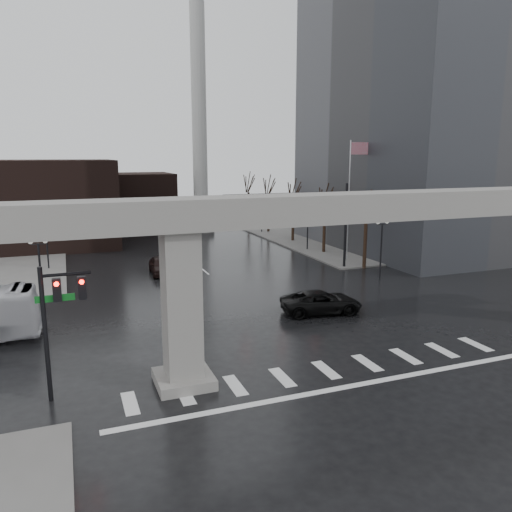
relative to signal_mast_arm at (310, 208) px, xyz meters
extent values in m
plane|color=black|center=(-8.99, -18.80, -5.83)|extent=(160.00, 160.00, 0.00)
cube|color=slate|center=(17.01, 17.20, -5.75)|extent=(28.00, 36.00, 0.15)
cube|color=gray|center=(-8.99, -18.80, 2.17)|extent=(48.00, 2.20, 1.40)
cube|color=gray|center=(-15.99, -18.80, -2.18)|extent=(1.60, 1.60, 7.30)
cube|color=gray|center=(-15.99, -18.80, -5.58)|extent=(2.60, 2.60, 0.50)
cube|color=#5B5B5F|center=(19.01, 7.20, 15.17)|extent=(22.00, 26.00, 42.00)
cube|color=black|center=(-22.99, 23.20, -0.83)|extent=(16.00, 14.00, 10.00)
cube|color=black|center=(-10.99, 33.20, -1.83)|extent=(10.00, 10.00, 8.00)
cylinder|color=beige|center=(-2.99, 27.20, 9.17)|extent=(2.00, 2.00, 30.00)
cylinder|color=gray|center=(-2.99, 27.20, -5.23)|extent=(3.60, 3.60, 1.20)
cylinder|color=black|center=(3.81, 0.00, -1.83)|extent=(0.24, 0.24, 8.00)
cylinder|color=black|center=(-2.19, 0.00, 1.37)|extent=(12.00, 0.18, 0.18)
cube|color=black|center=(0.81, 0.00, 0.72)|extent=(0.35, 0.30, 1.00)
cube|color=black|center=(-2.69, 0.00, 0.72)|extent=(0.35, 0.30, 1.00)
cube|color=black|center=(-6.19, 0.00, 0.72)|extent=(0.35, 0.30, 1.00)
sphere|color=#FF0C05|center=(0.81, -0.18, 1.02)|extent=(0.20, 0.20, 0.20)
cube|color=#0D601B|center=(2.31, 0.00, 1.17)|extent=(1.80, 0.05, 0.35)
cube|color=#0D601B|center=(-4.19, 0.00, 1.17)|extent=(1.80, 0.05, 0.35)
cylinder|color=black|center=(-21.79, -18.30, -2.83)|extent=(0.20, 0.20, 6.00)
cylinder|color=black|center=(-20.79, -18.30, -0.23)|extent=(2.00, 0.14, 0.14)
cube|color=black|center=(-21.19, -18.30, -0.88)|extent=(0.35, 0.30, 1.00)
cube|color=black|center=(-20.19, -18.30, -0.88)|extent=(0.35, 0.30, 1.00)
cube|color=#0D601B|center=(-21.29, -18.30, -1.23)|extent=(1.60, 0.05, 0.30)
cylinder|color=silver|center=(6.01, 3.20, 0.17)|extent=(0.12, 0.12, 12.00)
cube|color=#B5132C|center=(7.01, 3.20, 5.37)|extent=(2.00, 0.03, 1.20)
cylinder|color=black|center=(4.51, -4.80, -3.43)|extent=(0.14, 0.14, 4.80)
cube|color=black|center=(4.51, -4.80, -1.08)|extent=(0.90, 0.06, 0.06)
sphere|color=silver|center=(4.06, -4.80, -0.88)|extent=(0.32, 0.32, 0.32)
sphere|color=silver|center=(4.96, -4.80, -0.88)|extent=(0.32, 0.32, 0.32)
cylinder|color=black|center=(4.51, 9.20, -3.43)|extent=(0.14, 0.14, 4.80)
cube|color=black|center=(4.51, 9.20, -1.08)|extent=(0.90, 0.06, 0.06)
sphere|color=silver|center=(4.06, 9.20, -0.88)|extent=(0.32, 0.32, 0.32)
sphere|color=silver|center=(4.96, 9.20, -0.88)|extent=(0.32, 0.32, 0.32)
cylinder|color=black|center=(4.51, 23.20, -3.43)|extent=(0.14, 0.14, 4.80)
cube|color=black|center=(4.51, 23.20, -1.08)|extent=(0.90, 0.06, 0.06)
sphere|color=silver|center=(4.06, 23.20, -0.88)|extent=(0.32, 0.32, 0.32)
sphere|color=silver|center=(4.96, 23.20, -0.88)|extent=(0.32, 0.32, 0.32)
cylinder|color=black|center=(-22.49, -4.80, -3.43)|extent=(0.14, 0.14, 4.80)
cube|color=black|center=(-22.49, -4.80, -1.08)|extent=(0.90, 0.06, 0.06)
sphere|color=silver|center=(-22.94, -4.80, -0.88)|extent=(0.32, 0.32, 0.32)
sphere|color=silver|center=(-22.04, -4.80, -0.88)|extent=(0.32, 0.32, 0.32)
cylinder|color=black|center=(-22.49, 9.20, -3.43)|extent=(0.14, 0.14, 4.80)
cube|color=black|center=(-22.49, 9.20, -1.08)|extent=(0.90, 0.06, 0.06)
sphere|color=silver|center=(-22.94, 9.20, -0.88)|extent=(0.32, 0.32, 0.32)
sphere|color=silver|center=(-22.04, 9.20, -0.88)|extent=(0.32, 0.32, 0.32)
cylinder|color=black|center=(-22.49, 23.20, -3.43)|extent=(0.14, 0.14, 4.80)
cube|color=black|center=(-22.49, 23.20, -1.08)|extent=(0.90, 0.06, 0.06)
sphere|color=silver|center=(-22.94, 23.20, -0.88)|extent=(0.32, 0.32, 0.32)
sphere|color=silver|center=(-22.04, 23.20, -0.88)|extent=(0.32, 0.32, 0.32)
cylinder|color=black|center=(5.51, -0.80, -3.55)|extent=(0.34, 0.34, 4.55)
cylinder|color=black|center=(5.51, -0.80, 0.18)|extent=(0.12, 1.52, 2.98)
cylinder|color=black|center=(6.01, -0.55, -0.05)|extent=(0.83, 1.14, 2.51)
cylinder|color=black|center=(5.51, 7.20, -3.50)|extent=(0.34, 0.34, 4.66)
cylinder|color=black|center=(5.51, 7.20, 0.32)|extent=(0.12, 1.55, 3.05)
cylinder|color=black|center=(6.01, 7.45, 0.08)|extent=(0.85, 1.16, 2.57)
cylinder|color=black|center=(5.51, 15.20, -3.45)|extent=(0.34, 0.34, 4.76)
cylinder|color=black|center=(5.51, 15.20, 0.46)|extent=(0.12, 1.59, 3.11)
cylinder|color=black|center=(6.01, 15.45, 0.22)|extent=(0.86, 1.18, 2.62)
cylinder|color=black|center=(5.51, 23.20, -3.40)|extent=(0.34, 0.34, 4.87)
cylinder|color=black|center=(5.51, 23.20, 0.60)|extent=(0.12, 1.62, 3.18)
cylinder|color=black|center=(6.01, 23.45, 0.35)|extent=(0.88, 1.20, 2.68)
cylinder|color=black|center=(5.51, 31.20, -3.34)|extent=(0.34, 0.34, 4.97)
cylinder|color=black|center=(5.51, 31.20, 0.74)|extent=(0.12, 1.65, 3.25)
cylinder|color=black|center=(6.01, 31.45, 0.48)|extent=(0.89, 1.23, 2.74)
imported|color=black|center=(-4.83, -11.51, -5.07)|extent=(5.83, 3.38, 1.53)
imported|color=black|center=(-12.96, 3.70, -5.04)|extent=(2.06, 4.71, 1.58)
camera|label=1|loc=(-20.59, -40.32, 4.71)|focal=35.00mm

